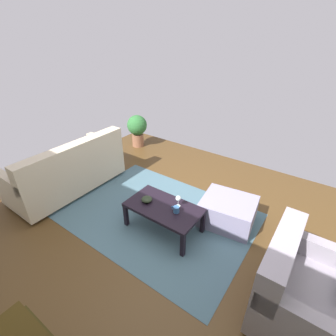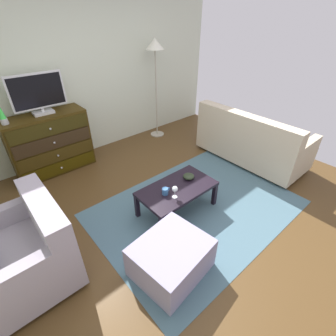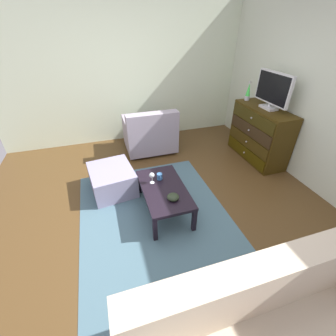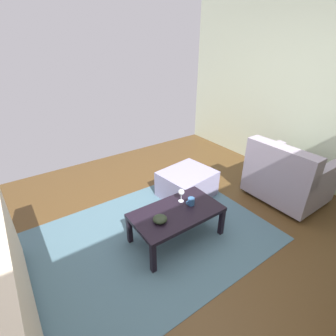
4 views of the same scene
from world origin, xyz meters
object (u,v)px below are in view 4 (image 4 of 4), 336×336
(coffee_table, at_px, (177,214))
(ottoman, at_px, (187,184))
(wine_glass, at_px, (181,192))
(armchair, at_px, (287,176))
(bowl_decorative, at_px, (160,219))
(mug, at_px, (191,201))

(coffee_table, height_order, ottoman, coffee_table)
(wine_glass, height_order, armchair, armchair)
(coffee_table, bearing_deg, ottoman, -136.38)
(bowl_decorative, bearing_deg, mug, -174.30)
(wine_glass, relative_size, bowl_decorative, 1.07)
(bowl_decorative, bearing_deg, armchair, 174.67)
(bowl_decorative, height_order, armchair, armchair)
(wine_glass, distance_m, ottoman, 0.77)
(coffee_table, distance_m, wine_glass, 0.25)
(coffee_table, bearing_deg, wine_glass, -141.88)
(coffee_table, xyz_separation_m, bowl_decorative, (0.24, 0.04, 0.08))
(armchair, height_order, ottoman, armchair)
(wine_glass, height_order, mug, wine_glass)
(coffee_table, height_order, armchair, armchair)
(coffee_table, distance_m, armchair, 1.71)
(armchair, bearing_deg, ottoman, -38.52)
(coffee_table, xyz_separation_m, ottoman, (-0.64, -0.61, -0.14))
(bowl_decorative, height_order, ottoman, bowl_decorative)
(coffee_table, height_order, bowl_decorative, bowl_decorative)
(mug, height_order, armchair, armchair)
(coffee_table, relative_size, wine_glass, 6.21)
(wine_glass, relative_size, armchair, 0.17)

